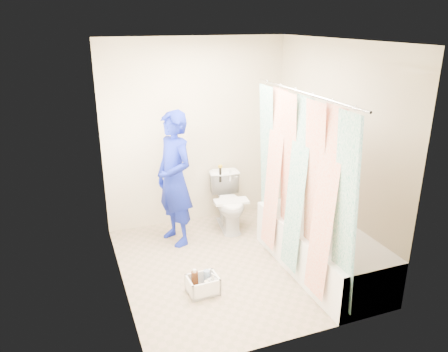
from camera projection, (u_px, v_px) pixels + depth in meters
name	position (u px, v px, depth m)	size (l,w,h in m)	color
floor	(233.00, 264.00, 4.88)	(2.60, 2.60, 0.00)	tan
ceiling	(235.00, 41.00, 4.06)	(2.40, 2.60, 0.02)	silver
wall_back	(196.00, 133.00, 5.62)	(2.40, 0.02, 2.40)	beige
wall_front	(297.00, 213.00, 3.33)	(2.40, 0.02, 2.40)	beige
wall_left	(115.00, 177.00, 4.08)	(0.02, 2.60, 2.40)	beige
wall_right	(333.00, 151.00, 4.87)	(0.02, 2.60, 2.40)	beige
bathtub	(321.00, 248.00, 4.70)	(0.70, 1.75, 0.50)	white
curtain_rod	(304.00, 93.00, 4.02)	(0.02, 0.02, 1.90)	silver
shower_curtain	(298.00, 187.00, 4.34)	(0.06, 1.75, 1.80)	white
toilet	(229.00, 202.00, 5.64)	(0.39, 0.69, 0.70)	silver
tank_lid	(231.00, 201.00, 5.52)	(0.43, 0.19, 0.03)	white
tank_internals	(223.00, 173.00, 5.69)	(0.17, 0.06, 0.23)	black
plumber	(174.00, 179.00, 5.13)	(0.59, 0.39, 1.63)	navy
cleaning_caddy	(204.00, 285.00, 4.36)	(0.31, 0.25, 0.23)	white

